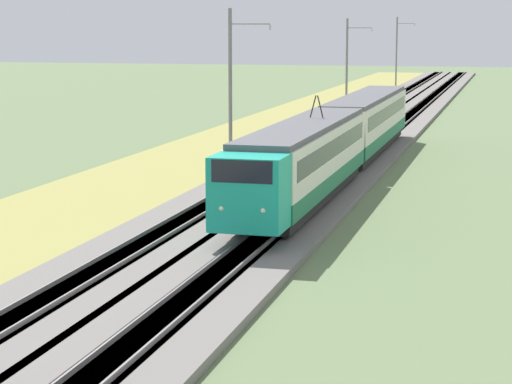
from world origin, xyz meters
The scene contains 9 objects.
ballast_main centered at (50.00, 0.00, 0.15)m, with size 240.00×4.40×0.30m.
ballast_adjacent centered at (50.00, -4.06, 0.15)m, with size 240.00×4.40×0.30m.
track_main centered at (50.00, 0.00, 0.16)m, with size 240.00×1.57×0.45m.
track_adjacent centered at (50.00, -4.06, 0.16)m, with size 240.00×1.57×0.45m.
grass_verge centered at (50.00, 5.27, 0.06)m, with size 240.00×10.54×0.12m.
passenger_train centered at (46.52, -4.06, 2.38)m, with size 40.24×2.84×5.08m.
catenary_mast_mid centered at (48.89, 2.87, 4.84)m, with size 0.22×2.56×9.39m.
catenary_mast_far centered at (90.14, 2.87, 4.67)m, with size 0.22×2.56×9.04m.
catenary_mast_distant centered at (131.38, 2.87, 4.90)m, with size 0.22×2.56×9.51m.
Camera 1 is at (-7.54, -13.40, 8.43)m, focal length 70.00 mm.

